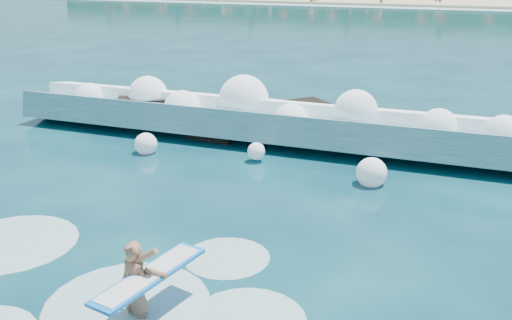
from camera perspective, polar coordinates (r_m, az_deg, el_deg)
name	(u,v)px	position (r m, az deg, el deg)	size (l,w,h in m)	color
ground	(162,230)	(13.05, -9.36, -6.95)	(200.00, 200.00, 0.00)	#072A3A
beach	(432,1)	(88.44, 17.19, 14.92)	(140.00, 20.00, 0.40)	tan
wet_band	(425,8)	(77.51, 16.55, 14.35)	(140.00, 5.00, 0.08)	silver
breaking_wave	(276,124)	(19.13, 2.06, 3.66)	(18.57, 2.87, 1.60)	teal
rock_cluster	(215,118)	(20.39, -4.13, 4.20)	(8.25, 3.15, 1.31)	black
surfer_with_board	(138,286)	(9.86, -11.70, -12.24)	(1.12, 2.89, 1.69)	#A0674A
wave_spray	(256,110)	(19.20, -0.03, 5.06)	(15.40, 4.77, 2.11)	white
surf_foam	(100,286)	(11.23, -15.32, -12.05)	(9.08, 5.71, 0.15)	silver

